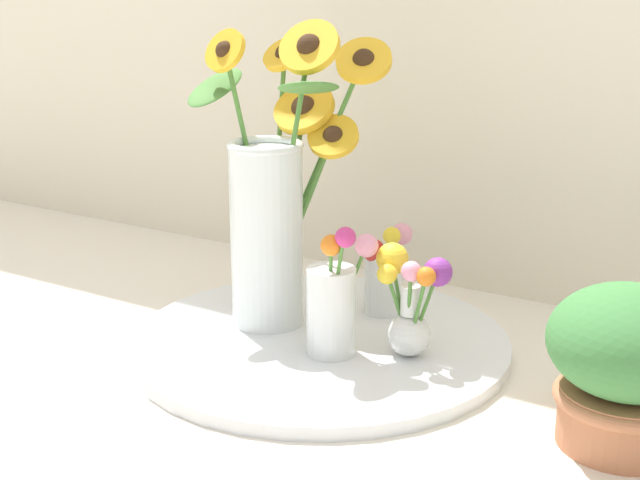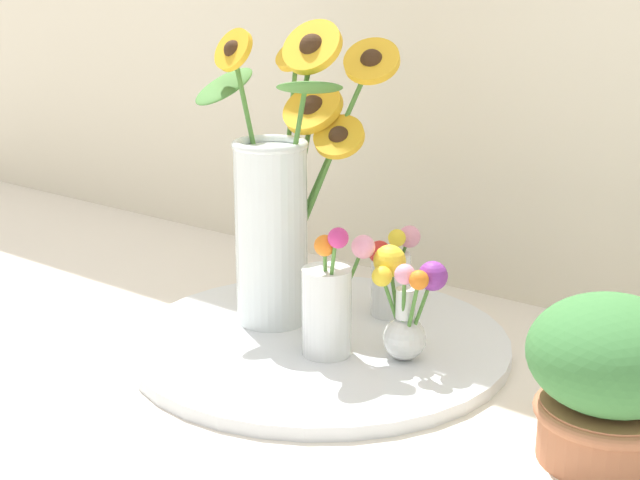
% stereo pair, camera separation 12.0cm
% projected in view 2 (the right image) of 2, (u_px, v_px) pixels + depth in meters
% --- Properties ---
extents(ground_plane, '(6.00, 6.00, 0.00)m').
position_uv_depth(ground_plane, '(303.00, 362.00, 1.20)').
color(ground_plane, silver).
extents(serving_tray, '(0.53, 0.53, 0.02)m').
position_uv_depth(serving_tray, '(320.00, 342.00, 1.25)').
color(serving_tray, silver).
rests_on(serving_tray, ground_plane).
extents(mason_jar_sunflowers, '(0.25, 0.21, 0.43)m').
position_uv_depth(mason_jar_sunflowers, '(279.00, 202.00, 1.26)').
color(mason_jar_sunflowers, silver).
rests_on(mason_jar_sunflowers, serving_tray).
extents(vase_small_center, '(0.08, 0.09, 0.18)m').
position_uv_depth(vase_small_center, '(329.00, 303.00, 1.17)').
color(vase_small_center, white).
rests_on(vase_small_center, serving_tray).
extents(vase_bulb_right, '(0.11, 0.06, 0.15)m').
position_uv_depth(vase_bulb_right, '(405.00, 304.00, 1.15)').
color(vase_bulb_right, white).
rests_on(vase_bulb_right, serving_tray).
extents(vase_small_back, '(0.06, 0.07, 0.14)m').
position_uv_depth(vase_small_back, '(392.00, 275.00, 1.31)').
color(vase_small_back, white).
rests_on(vase_small_back, serving_tray).
extents(potted_plant, '(0.18, 0.18, 0.19)m').
position_uv_depth(potted_plant, '(608.00, 378.00, 0.93)').
color(potted_plant, '#B7704C').
rests_on(potted_plant, ground_plane).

